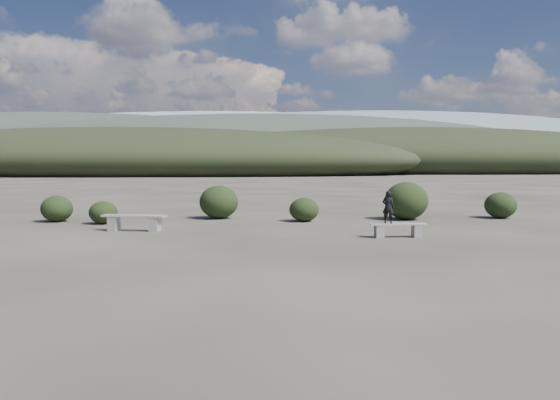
{
  "coord_description": "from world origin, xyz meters",
  "views": [
    {
      "loc": [
        -0.33,
        -11.35,
        2.09
      ],
      "look_at": [
        0.22,
        3.5,
        1.1
      ],
      "focal_mm": 35.0,
      "sensor_mm": 36.0,
      "label": 1
    }
  ],
  "objects": [
    {
      "name": "shrub_b",
      "position": [
        -1.9,
        9.44,
        0.63
      ],
      "size": [
        1.47,
        1.47,
        1.26
      ],
      "primitive_type": "ellipsoid",
      "color": "black",
      "rests_on": "ground"
    },
    {
      "name": "bench_left",
      "position": [
        -4.24,
        5.66,
        0.31
      ],
      "size": [
        2.05,
        0.78,
        0.5
      ],
      "rotation": [
        0.0,
        0.0,
        -0.19
      ],
      "color": "slate",
      "rests_on": "ground"
    },
    {
      "name": "shrub_a",
      "position": [
        -5.78,
        7.73,
        0.4
      ],
      "size": [
        0.97,
        0.97,
        0.79
      ],
      "primitive_type": "ellipsoid",
      "color": "black",
      "rests_on": "ground"
    },
    {
      "name": "bench_right",
      "position": [
        3.58,
        3.86,
        0.25
      ],
      "size": [
        1.64,
        0.4,
        0.41
      ],
      "rotation": [
        0.0,
        0.0,
        0.04
      ],
      "color": "slate",
      "rests_on": "ground"
    },
    {
      "name": "shrub_d",
      "position": [
        5.14,
        8.8,
        0.71
      ],
      "size": [
        1.61,
        1.61,
        1.41
      ],
      "primitive_type": "ellipsoid",
      "color": "black",
      "rests_on": "ground"
    },
    {
      "name": "shrub_e",
      "position": [
        8.9,
        9.18,
        0.5
      ],
      "size": [
        1.2,
        1.2,
        1.0
      ],
      "primitive_type": "ellipsoid",
      "color": "black",
      "rests_on": "ground"
    },
    {
      "name": "ground",
      "position": [
        0.0,
        0.0,
        0.0
      ],
      "size": [
        1200.0,
        1200.0,
        0.0
      ],
      "primitive_type": "plane",
      "color": "#2D2923",
      "rests_on": "ground"
    },
    {
      "name": "mountain_ridges",
      "position": [
        -7.48,
        339.06,
        10.84
      ],
      "size": [
        500.0,
        400.0,
        56.0
      ],
      "color": "black",
      "rests_on": "ground"
    },
    {
      "name": "shrub_c",
      "position": [
        1.27,
        8.26,
        0.43
      ],
      "size": [
        1.08,
        1.08,
        0.87
      ],
      "primitive_type": "ellipsoid",
      "color": "black",
      "rests_on": "ground"
    },
    {
      "name": "shrub_f",
      "position": [
        -7.65,
        8.5,
        0.47
      ],
      "size": [
        1.12,
        1.12,
        0.95
      ],
      "primitive_type": "ellipsoid",
      "color": "black",
      "rests_on": "ground"
    },
    {
      "name": "seated_person",
      "position": [
        3.28,
        3.85,
        0.87
      ],
      "size": [
        0.4,
        0.34,
        0.92
      ],
      "primitive_type": "imported",
      "rotation": [
        0.0,
        0.0,
        2.71
      ],
      "color": "black",
      "rests_on": "bench_right"
    }
  ]
}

